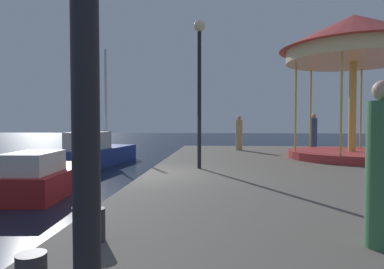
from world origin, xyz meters
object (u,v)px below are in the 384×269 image
person_by_the_water (239,134)px  carousel (353,51)px  lamp_post_mid_promenade (199,68)px  person_far_corner (382,169)px  person_mid_promenade (314,133)px  bollard_center (95,225)px  sailboat_blue (98,152)px  motorboat_red (45,177)px

person_by_the_water → carousel: bearing=-41.5°
lamp_post_mid_promenade → person_far_corner: 7.26m
lamp_post_mid_promenade → person_mid_promenade: (5.50, 7.24, -2.23)m
bollard_center → person_far_corner: bearing=1.1°
bollard_center → sailboat_blue: bearing=110.3°
bollard_center → carousel: bearing=55.3°
carousel → person_mid_promenade: carousel is taller
bollard_center → person_by_the_water: (2.55, 13.60, 0.65)m
lamp_post_mid_promenade → sailboat_blue: bearing=131.1°
carousel → person_by_the_water: bearing=138.5°
motorboat_red → carousel: carousel is taller
carousel → bollard_center: (-6.80, -9.83, -4.06)m
motorboat_red → lamp_post_mid_promenade: size_ratio=0.93×
person_by_the_water → person_mid_promenade: bearing=2.4°
sailboat_blue → person_mid_promenade: bearing=3.4°
person_far_corner → bollard_center: bearing=-178.9°
carousel → person_mid_promenade: bearing=95.9°
lamp_post_mid_promenade → person_far_corner: bearing=-68.9°
motorboat_red → carousel: size_ratio=0.75×
lamp_post_mid_promenade → motorboat_red: bearing=-175.2°
motorboat_red → person_by_the_water: (6.51, 7.49, 1.13)m
person_mid_promenade → person_by_the_water: bearing=-177.6°
motorboat_red → bollard_center: size_ratio=10.74×
carousel → person_mid_promenade: size_ratio=3.01×
lamp_post_mid_promenade → bollard_center: size_ratio=11.55×
sailboat_blue → person_far_corner: 15.44m
motorboat_red → bollard_center: 7.29m
bollard_center → person_by_the_water: bearing=79.4°
lamp_post_mid_promenade → bollard_center: lamp_post_mid_promenade is taller
lamp_post_mid_promenade → person_far_corner: size_ratio=2.39×
sailboat_blue → motorboat_red: (0.88, -6.99, -0.15)m
sailboat_blue → motorboat_red: 7.04m
sailboat_blue → person_far_corner: size_ratio=3.23×
bollard_center → person_mid_promenade: size_ratio=0.21×
carousel → bollard_center: 12.63m
carousel → bollard_center: bearing=-124.7°
person_by_the_water → bollard_center: bearing=-100.6°
carousel → sailboat_blue: bearing=164.4°
lamp_post_mid_promenade → person_far_corner: (2.49, -6.45, -2.22)m
motorboat_red → person_by_the_water: person_by_the_water is taller
bollard_center → person_by_the_water: size_ratio=0.22×
lamp_post_mid_promenade → person_mid_promenade: lamp_post_mid_promenade is taller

